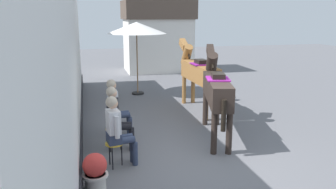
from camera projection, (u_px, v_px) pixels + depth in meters
name	position (u px, v px, depth m)	size (l,w,h in m)	color
ground_plane	(167.00, 115.00, 9.93)	(40.00, 40.00, 0.00)	slate
pub_facade_wall	(70.00, 75.00, 7.58)	(0.34, 14.00, 3.40)	white
distant_cottage	(157.00, 35.00, 17.36)	(3.40, 2.60, 3.50)	silver
seated_visitor_near	(117.00, 128.00, 6.45)	(0.61, 0.49, 1.39)	gold
seated_visitor_middle	(116.00, 115.00, 7.25)	(0.61, 0.48, 1.39)	gold
seated_visitor_far	(116.00, 105.00, 8.06)	(0.61, 0.49, 1.39)	black
saddled_horse_near	(216.00, 89.00, 8.01)	(1.01, 2.94, 2.06)	#2D231E
saddled_horse_far	(198.00, 72.00, 10.27)	(0.52, 3.00, 2.06)	#9E6B38
flower_planter_middle	(95.00, 171.00, 5.66)	(0.43, 0.43, 0.64)	beige
cafe_parasol	(137.00, 28.00, 12.04)	(2.10, 2.10, 2.58)	black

